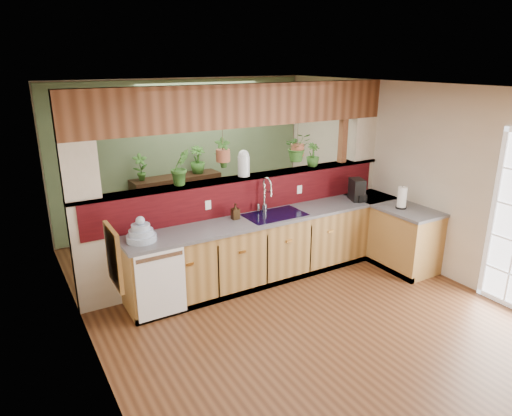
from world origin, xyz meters
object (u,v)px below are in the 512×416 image
faucet (266,193)px  soap_dispenser (235,211)px  coffee_maker (357,191)px  paper_towel (402,198)px  glass_jar (244,163)px  dish_stack (141,233)px  shelving_console (178,205)px

faucet → soap_dispenser: faucet is taller
soap_dispenser → coffee_maker: 1.95m
paper_towel → glass_jar: (-1.95, 1.03, 0.52)m
dish_stack → paper_towel: 3.57m
dish_stack → shelving_console: (1.30, 2.27, -0.49)m
dish_stack → coffee_maker: size_ratio=1.07×
soap_dispenser → glass_jar: bearing=43.1°
dish_stack → glass_jar: (1.56, 0.37, 0.58)m
dish_stack → shelving_console: size_ratio=0.22×
faucet → coffee_maker: 1.48m
faucet → dish_stack: faucet is taller
dish_stack → coffee_maker: coffee_maker is taller
coffee_maker → shelving_console: coffee_maker is taller
dish_stack → glass_jar: bearing=13.5°
soap_dispenser → coffee_maker: (1.94, -0.18, 0.04)m
soap_dispenser → glass_jar: 0.67m
faucet → coffee_maker: bearing=-8.2°
paper_towel → glass_jar: 2.27m
faucet → coffee_maker: size_ratio=1.56×
glass_jar → shelving_console: glass_jar is taller
paper_towel → glass_jar: glass_jar is taller
paper_towel → coffee_maker: bearing=115.0°
soap_dispenser → shelving_console: bearing=89.8°
faucet → glass_jar: size_ratio=1.40×
paper_towel → soap_dispenser: bearing=160.7°
dish_stack → paper_towel: bearing=-10.6°
soap_dispenser → shelving_console: size_ratio=0.14×
glass_jar → dish_stack: bearing=-166.5°
coffee_maker → paper_towel: 0.66m
dish_stack → shelving_console: 2.66m
shelving_console → coffee_maker: bearing=-53.2°
dish_stack → paper_towel: paper_towel is taller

